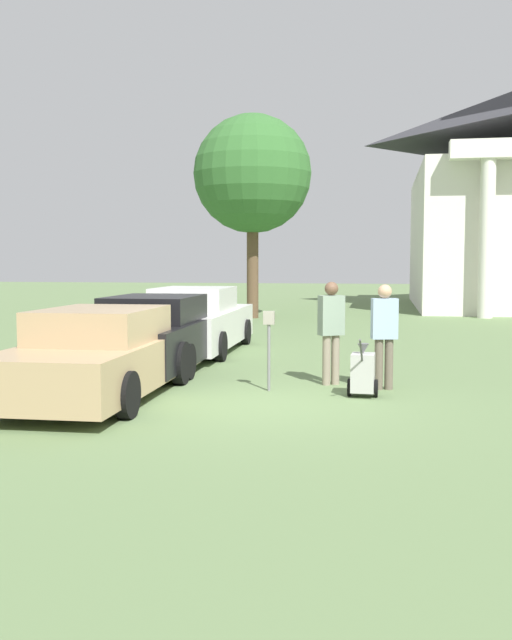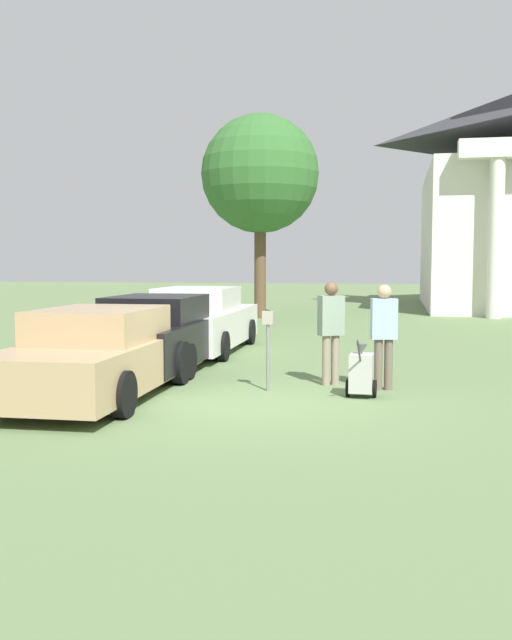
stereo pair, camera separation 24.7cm
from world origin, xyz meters
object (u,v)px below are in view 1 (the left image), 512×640
(person_worker, at_px, (331,326))
(equipment_cart, at_px, (363,372))
(parked_car_tan, at_px, (105,355))
(parked_car_white, at_px, (196,322))
(person_supervisor, at_px, (384,330))
(parking_meter, at_px, (269,335))
(parked_car_black, at_px, (158,335))

(person_worker, height_order, equipment_cart, person_worker)
(parked_car_tan, xyz_separation_m, parked_car_white, (-0.00, 5.65, 0.05))
(parked_car_tan, bearing_deg, person_supervisor, 15.39)
(parked_car_tan, bearing_deg, parking_meter, 17.12)
(parking_meter, bearing_deg, person_worker, 38.65)
(equipment_cart, bearing_deg, parked_car_tan, -169.57)
(parked_car_black, xyz_separation_m, person_worker, (3.48, -1.10, 0.33))
(parked_car_white, bearing_deg, parked_car_black, -91.17)
(person_supervisor, relative_size, equipment_cart, 1.76)
(parking_meter, bearing_deg, parked_car_white, 117.53)
(parked_car_tan, relative_size, equipment_cart, 5.33)
(person_supervisor, bearing_deg, parked_car_black, -29.76)
(parked_car_black, distance_m, parked_car_white, 2.94)
(person_supervisor, xyz_separation_m, equipment_cart, (-0.33, -0.72, -0.61))
(person_supervisor, height_order, equipment_cart, person_supervisor)
(parked_car_tan, xyz_separation_m, person_supervisor, (4.38, 1.30, 0.35))
(parked_car_black, height_order, equipment_cart, parked_car_black)
(parked_car_tan, bearing_deg, parked_car_white, 88.83)
(parked_car_tan, xyz_separation_m, person_worker, (3.48, 1.60, 0.37))
(person_worker, bearing_deg, person_supervisor, 131.78)
(parked_car_tan, distance_m, person_supervisor, 4.58)
(parked_car_white, distance_m, person_worker, 5.34)
(parked_car_tan, distance_m, parked_car_black, 2.71)
(parked_car_white, height_order, person_worker, person_worker)
(parked_car_white, xyz_separation_m, person_worker, (3.48, -4.05, 0.32))
(person_worker, height_order, person_supervisor, person_worker)
(parked_car_white, relative_size, person_worker, 2.92)
(parked_car_black, bearing_deg, parked_car_white, 88.83)
(person_worker, xyz_separation_m, person_supervisor, (0.90, -0.30, -0.02))
(equipment_cart, bearing_deg, parked_car_white, 130.90)
(parked_car_black, height_order, person_worker, person_worker)
(parking_meter, bearing_deg, equipment_cart, -9.12)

